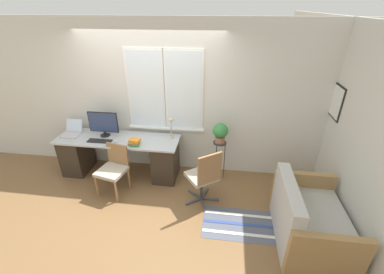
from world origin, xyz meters
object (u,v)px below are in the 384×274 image
Objects in this scene: monitor at (103,123)px; mouse at (115,141)px; couch_loveseat at (308,222)px; plant_stand at (219,148)px; keyboard at (100,141)px; desk_chair_wooden at (113,168)px; potted_plant at (220,132)px; book_stack at (135,142)px; laptop at (72,131)px; desk_lamp at (171,124)px; office_chair_swivel at (204,176)px.

monitor is 0.42m from mouse.
plant_stand is (-1.23, 1.22, 0.33)m from couch_loveseat.
mouse is at bearing 2.65° from keyboard.
monitor is at bearing 134.44° from desk_chair_wooden.
book_stack is at bearing -168.65° from potted_plant.
desk_chair_wooden is at bearing -161.26° from plant_stand.
couch_loveseat is (2.64, -0.94, -0.50)m from book_stack.
monitor reaches higher than laptop.
keyboard is 3.46m from couch_loveseat.
mouse is (0.90, -0.19, -0.04)m from laptop.
plant_stand is at bearing 45.08° from couch_loveseat.
potted_plant reaches higher than laptop.
desk_lamp is 0.69m from book_stack.
desk_chair_wooden is (-0.85, -0.66, -0.54)m from desk_lamp.
monitor is (0.62, 0.03, 0.19)m from laptop.
book_stack is (-0.55, -0.36, -0.20)m from desk_lamp.
desk_lamp is 1.09× the size of potted_plant.
couch_loveseat reaches higher than book_stack.
keyboard is 0.34× the size of couch_loveseat.
couch_loveseat is 1.76m from plant_stand.
mouse is 3.20m from couch_loveseat.
desk_lamp reaches higher than mouse.
laptop reaches higher than mouse.
mouse is at bearing -172.62° from potted_plant.
mouse is 1.66m from office_chair_swivel.
laptop is 1.83m from desk_lamp.
keyboard is at bearing 73.38° from couch_loveseat.
couch_loveseat is at bearing -16.80° from laptop.
laptop reaches higher than desk_chair_wooden.
laptop is at bearing 168.33° from mouse.
monitor is at bearing -179.49° from potted_plant.
potted_plant reaches higher than office_chair_swivel.
laptop is 0.80× the size of keyboard.
monitor reaches higher than keyboard.
office_chair_swivel is at bearing -13.43° from keyboard.
mouse is 1.00m from desk_lamp.
desk_chair_wooden is 0.85× the size of office_chair_swivel.
office_chair_swivel is at bearing 8.73° from desk_chair_wooden.
desk_lamp is at bearing 174.86° from plant_stand.
desk_lamp is at bearing 33.07° from book_stack.
office_chair_swivel is 0.78× the size of couch_loveseat.
potted_plant is at bearing 0.51° from monitor.
potted_plant is at bearing -5.14° from desk_lamp.
desk_chair_wooden reaches higher than keyboard.
keyboard is 6.19× the size of mouse.
desk_chair_wooden is at bearing -161.26° from potted_plant.
book_stack reaches higher than keyboard.
book_stack is 1.45m from plant_stand.
couch_loveseat is at bearing 122.74° from office_chair_swivel.
book_stack is at bearing -10.73° from laptop.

